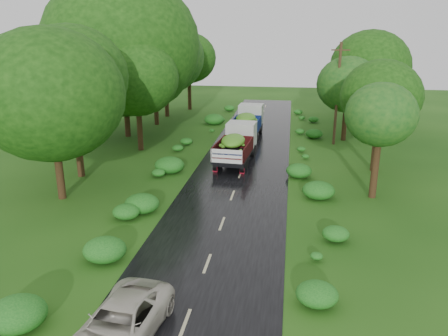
% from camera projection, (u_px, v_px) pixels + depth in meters
% --- Properties ---
extents(ground, '(120.00, 120.00, 0.00)m').
position_uv_depth(ground, '(207.00, 264.00, 18.43)').
color(ground, '#16400D').
rests_on(ground, ground).
extents(road, '(6.50, 80.00, 0.02)m').
position_uv_depth(road, '(225.00, 216.00, 23.14)').
color(road, black).
rests_on(road, ground).
extents(road_lines, '(0.12, 69.60, 0.00)m').
position_uv_depth(road_lines, '(228.00, 208.00, 24.07)').
color(road_lines, '#BFB78C').
rests_on(road_lines, road).
extents(truck_near, '(2.63, 6.37, 2.62)m').
position_uv_depth(truck_near, '(237.00, 143.00, 32.10)').
color(truck_near, black).
rests_on(truck_near, ground).
extents(truck_far, '(2.54, 6.49, 2.69)m').
position_uv_depth(truck_far, '(248.00, 121.00, 39.63)').
color(truck_far, black).
rests_on(truck_far, ground).
extents(car, '(2.59, 4.81, 1.28)m').
position_uv_depth(car, '(120.00, 323.00, 13.66)').
color(car, beige).
rests_on(car, road).
extents(utility_pole, '(1.49, 0.24, 8.49)m').
position_uv_depth(utility_pole, '(337.00, 93.00, 36.25)').
color(utility_pole, '#382616').
rests_on(utility_pole, ground).
extents(trees_left, '(7.17, 34.00, 10.45)m').
position_uv_depth(trees_left, '(135.00, 62.00, 37.97)').
color(trees_left, black).
rests_on(trees_left, ground).
extents(trees_right, '(6.23, 30.67, 7.81)m').
position_uv_depth(trees_right, '(364.00, 78.00, 38.04)').
color(trees_right, black).
rests_on(trees_right, ground).
extents(shrubs, '(11.90, 44.00, 0.70)m').
position_uv_depth(shrubs, '(243.00, 161.00, 31.51)').
color(shrubs, '#145818').
rests_on(shrubs, ground).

